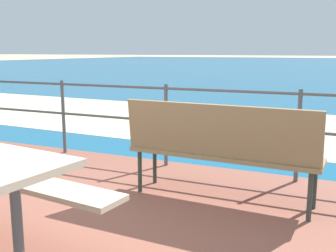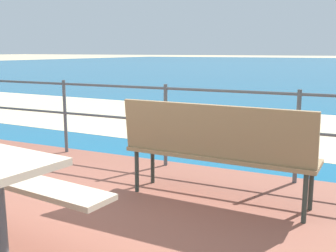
{
  "view_description": "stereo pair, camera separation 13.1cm",
  "coord_description": "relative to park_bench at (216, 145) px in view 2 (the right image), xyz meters",
  "views": [
    {
      "loc": [
        1.93,
        -1.78,
        1.39
      ],
      "look_at": [
        -0.05,
        2.59,
        0.5
      ],
      "focal_mm": 43.42,
      "sensor_mm": 36.0,
      "label": 1
    },
    {
      "loc": [
        2.04,
        -1.73,
        1.39
      ],
      "look_at": [
        -0.05,
        2.59,
        0.5
      ],
      "focal_mm": 43.42,
      "sensor_mm": 36.0,
      "label": 2
    }
  ],
  "objects": [
    {
      "name": "railing_fence",
      "position": [
        -0.93,
        0.9,
        0.08
      ],
      "size": [
        5.94,
        0.04,
        0.96
      ],
      "color": "#4C5156",
      "rests_on": "patio_paving"
    },
    {
      "name": "beach_strip",
      "position": [
        -0.93,
        4.15,
        -0.58
      ],
      "size": [
        54.13,
        6.58,
        0.01
      ],
      "primitive_type": "cube",
      "rotation": [
        0.0,
        0.0,
        -0.05
      ],
      "color": "beige",
      "rests_on": "ground"
    },
    {
      "name": "park_bench",
      "position": [
        0.0,
        0.0,
        0.0
      ],
      "size": [
        1.72,
        0.48,
        0.9
      ],
      "rotation": [
        0.0,
        0.0,
        3.11
      ],
      "color": "#8C704C",
      "rests_on": "patio_paving"
    }
  ]
}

